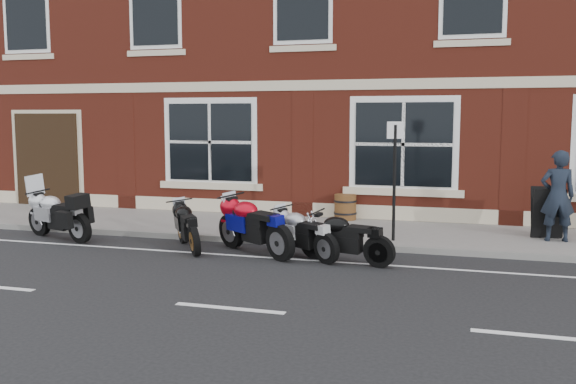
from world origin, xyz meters
name	(u,v)px	position (x,y,z in m)	size (l,w,h in m)	color
ground	(290,262)	(0.00, 0.00, 0.00)	(80.00, 80.00, 0.00)	black
sidewalk	(327,231)	(0.00, 3.00, 0.06)	(30.00, 3.00, 0.12)	slate
kerb	(310,244)	(0.00, 1.42, 0.06)	(30.00, 0.16, 0.12)	slate
pub_building	(380,13)	(0.00, 10.50, 6.00)	(24.00, 12.00, 12.00)	maroon
moto_touring_silver	(58,213)	(-5.43, 0.70, 0.56)	(2.00, 0.85, 1.37)	black
moto_sport_red	(255,224)	(-0.86, 0.48, 0.58)	(1.94, 1.37, 1.01)	black
moto_sport_black	(189,224)	(-2.26, 0.53, 0.49)	(1.21, 1.61, 0.86)	black
moto_sport_silver	(303,232)	(0.12, 0.41, 0.48)	(1.60, 1.17, 0.84)	black
moto_naked_black	(345,236)	(0.97, 0.21, 0.48)	(1.83, 0.63, 0.84)	black
pedestrian_left	(558,196)	(4.79, 2.80, 1.04)	(0.67, 0.44, 1.85)	black
a_board_sign	(547,213)	(4.65, 3.16, 0.65)	(0.63, 0.42, 1.06)	black
barrel_planter	(345,207)	(0.15, 4.30, 0.43)	(0.56, 0.56, 0.62)	#422F11
parking_sign	(394,172)	(1.62, 1.95, 1.51)	(0.32, 0.15, 2.41)	black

